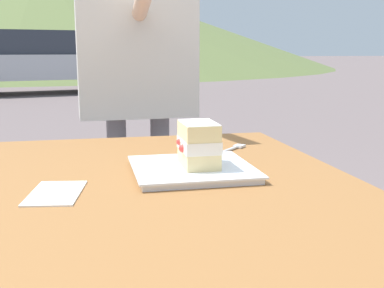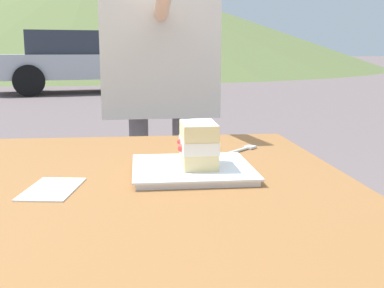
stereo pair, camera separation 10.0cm
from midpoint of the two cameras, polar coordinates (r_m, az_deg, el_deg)
name	(u,v)px [view 1 (the left image)]	position (r m, az deg, el deg)	size (l,w,h in m)	color
patio_table	(106,252)	(0.92, -13.27, -12.32)	(1.15, 1.01, 0.76)	brown
dessert_plate	(192,169)	(1.01, -2.83, -3.03)	(0.25, 0.25, 0.02)	white
cake_slice	(199,144)	(0.99, -2.09, -0.07)	(0.11, 0.09, 0.09)	#EAD18C
dessert_fork	(229,150)	(1.23, 2.09, -0.71)	(0.13, 0.13, 0.01)	silver
paper_napkin	(56,193)	(0.92, -18.82, -5.53)	(0.16, 0.11, 0.00)	silver
diner_person	(137,47)	(1.77, -8.17, 11.24)	(0.55, 0.43, 1.53)	slate
parked_car_near	(39,60)	(12.19, -17.87, 9.39)	(2.58, 4.83, 1.46)	#B7BABF
distant_hill	(44,17)	(31.55, -17.16, 14.12)	(34.41, 34.41, 5.99)	#60703D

